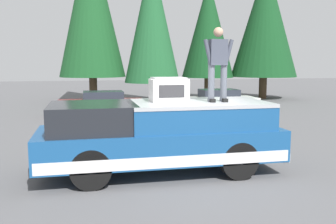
# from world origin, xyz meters

# --- Properties ---
(ground_plane) EXTENTS (90.00, 90.00, 0.00)m
(ground_plane) POSITION_xyz_m (0.00, 0.00, 0.00)
(ground_plane) COLOR #565659
(pickup_truck) EXTENTS (2.01, 5.54, 1.65)m
(pickup_truck) POSITION_xyz_m (0.35, 0.76, 0.87)
(pickup_truck) COLOR navy
(pickup_truck) RESTS_ON ground
(compressor_unit) EXTENTS (0.65, 0.84, 0.56)m
(compressor_unit) POSITION_xyz_m (0.48, 0.54, 1.93)
(compressor_unit) COLOR white
(compressor_unit) RESTS_ON pickup_truck
(person_on_truck_bed) EXTENTS (0.29, 0.72, 1.69)m
(person_on_truck_bed) POSITION_xyz_m (0.18, -0.55, 2.55)
(person_on_truck_bed) COLOR #4C515B
(person_on_truck_bed) RESTS_ON pickup_truck
(parked_car_white) EXTENTS (1.64, 4.10, 1.16)m
(parked_car_white) POSITION_xyz_m (10.32, -4.22, 0.58)
(parked_car_white) COLOR white
(parked_car_white) RESTS_ON ground
(parked_car_maroon) EXTENTS (1.64, 4.10, 1.16)m
(parked_car_maroon) POSITION_xyz_m (10.31, 1.68, 0.58)
(parked_car_maroon) COLOR maroon
(parked_car_maroon) RESTS_ON ground
(conifer_far_left) EXTENTS (4.51, 4.51, 9.31)m
(conifer_far_left) POSITION_xyz_m (16.37, -9.76, 5.41)
(conifer_far_left) COLOR #4C3826
(conifer_far_left) RESTS_ON ground
(conifer_left) EXTENTS (3.57, 3.57, 8.17)m
(conifer_left) POSITION_xyz_m (17.00, -5.88, 4.82)
(conifer_left) COLOR #4C3826
(conifer_left) RESTS_ON ground
(conifer_center_left) EXTENTS (3.47, 3.47, 9.13)m
(conifer_center_left) POSITION_xyz_m (15.47, -1.71, 5.19)
(conifer_center_left) COLOR #4C3826
(conifer_center_left) RESTS_ON ground
(conifer_center_right) EXTENTS (4.17, 4.17, 10.86)m
(conifer_center_right) POSITION_xyz_m (16.61, 1.93, 6.23)
(conifer_center_right) COLOR #4C3826
(conifer_center_right) RESTS_ON ground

